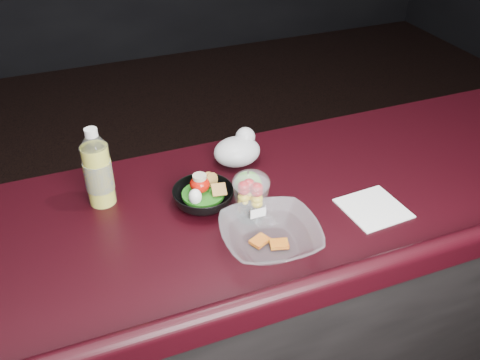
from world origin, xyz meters
name	(u,v)px	position (x,y,z in m)	size (l,w,h in m)	color
counter	(220,335)	(0.00, 0.30, 0.51)	(4.06, 0.71, 1.02)	black
lemonade_bottle	(98,173)	(-0.28, 0.46, 1.12)	(0.08, 0.08, 0.23)	gold
fruit_cup	(251,196)	(0.08, 0.25, 1.09)	(0.10, 0.10, 0.14)	white
green_apple	(248,184)	(0.11, 0.34, 1.06)	(0.08, 0.08, 0.08)	#29780D
plastic_bag	(238,150)	(0.15, 0.51, 1.07)	(0.14, 0.12, 0.11)	silver
snack_bowl	(203,196)	(-0.02, 0.34, 1.05)	(0.22, 0.22, 0.09)	black
takeout_bowl	(270,236)	(0.08, 0.12, 1.05)	(0.27, 0.27, 0.06)	silver
paper_napkin	(373,208)	(0.40, 0.15, 1.02)	(0.16, 0.16, 0.00)	white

